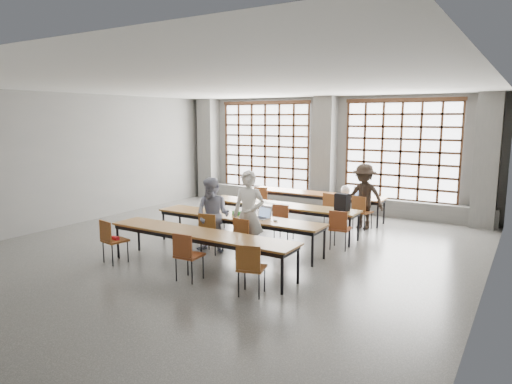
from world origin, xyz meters
TOP-DOWN VIEW (x-y plane):
  - floor at (0.00, 0.00)m, footprint 11.00×11.00m
  - ceiling at (0.00, 0.00)m, footprint 11.00×11.00m
  - wall_back at (0.00, 5.50)m, footprint 10.00×0.00m
  - wall_left at (-5.00, 0.00)m, footprint 0.00×11.00m
  - wall_right at (5.00, 0.00)m, footprint 0.00×11.00m
  - column_left at (-4.50, 5.22)m, footprint 0.60×0.55m
  - column_mid at (0.00, 5.22)m, footprint 0.60×0.55m
  - column_right at (4.50, 5.22)m, footprint 0.60×0.55m
  - window_left at (-2.25, 5.42)m, footprint 3.32×0.12m
  - window_right at (2.25, 5.42)m, footprint 3.32×0.12m
  - sill_ledge at (0.00, 5.30)m, footprint 9.80×0.35m
  - desk_row_a at (0.26, 3.93)m, footprint 4.00×0.70m
  - desk_row_b at (0.24, 1.90)m, footprint 4.00×0.70m
  - desk_row_c at (0.12, 0.20)m, footprint 4.00×0.70m
  - desk_row_d at (0.29, -1.35)m, footprint 4.00×0.70m
  - chair_back_left at (-1.12, 3.31)m, footprint 0.50×0.50m
  - chair_back_mid at (1.04, 3.31)m, footprint 0.52×0.52m
  - chair_back_right at (1.85, 3.31)m, footprint 0.50×0.51m
  - chair_mid_left at (-1.34, 1.28)m, footprint 0.49×0.49m
  - chair_mid_centre at (0.65, 1.27)m, footprint 0.45×0.45m
  - chair_mid_right at (2.05, 1.27)m, footprint 0.46×0.46m
  - chair_front_left at (-0.17, -0.43)m, footprint 0.47×0.48m
  - chair_front_right at (0.71, -0.43)m, footprint 0.47×0.47m
  - chair_near_left at (-1.43, -1.97)m, footprint 0.49×0.49m
  - chair_near_mid at (0.49, -1.97)m, footprint 0.44×0.45m
  - chair_near_right at (1.81, -1.97)m, footprint 0.52×0.52m
  - student_male at (0.72, -0.30)m, footprint 0.74×0.57m
  - student_female at (-0.18, -0.30)m, footprint 0.88×0.74m
  - student_back at (1.86, 3.43)m, footprint 1.15×0.75m
  - laptop_front at (0.68, 0.31)m, footprint 0.41×0.37m
  - laptop_back at (1.59, 4.04)m, footprint 0.45×0.43m
  - mouse at (1.07, 0.18)m, footprint 0.10×0.07m
  - green_box at (0.07, 0.28)m, footprint 0.26×0.12m
  - phone at (0.30, 0.10)m, footprint 0.13×0.07m
  - paper_sheet_a at (-0.36, 1.95)m, footprint 0.36×0.31m
  - paper_sheet_b at (-0.06, 1.85)m, footprint 0.31×0.23m
  - paper_sheet_c at (0.34, 1.90)m, footprint 0.32×0.24m
  - backpack at (1.84, 1.95)m, footprint 0.36×0.26m
  - plastic_bag at (1.16, 3.98)m, footprint 0.32×0.29m
  - red_pouch at (-1.41, -1.90)m, footprint 0.21×0.11m

SIDE VIEW (x-z plane):
  - floor at x=0.00m, z-range 0.00..0.00m
  - sill_ledge at x=0.00m, z-range 0.00..0.50m
  - red_pouch at x=-1.41m, z-range 0.47..0.53m
  - chair_back_left at x=-1.12m, z-range 0.10..0.98m
  - chair_back_mid at x=1.04m, z-range 0.10..0.98m
  - chair_back_right at x=1.85m, z-range 0.10..0.98m
  - chair_mid_left at x=-1.34m, z-range 0.10..0.98m
  - chair_mid_centre at x=0.65m, z-range 0.10..0.98m
  - chair_mid_right at x=2.05m, z-range 0.10..0.98m
  - chair_front_left at x=-0.17m, z-range 0.10..0.98m
  - chair_front_right at x=0.71m, z-range 0.10..0.98m
  - chair_near_left at x=-1.43m, z-range 0.10..0.98m
  - chair_near_mid at x=0.49m, z-range 0.10..0.98m
  - chair_near_right at x=1.81m, z-range 0.10..0.98m
  - desk_row_a at x=0.26m, z-range 0.30..1.03m
  - desk_row_b at x=0.24m, z-range 0.30..1.03m
  - desk_row_c at x=0.12m, z-range 0.30..1.03m
  - desk_row_d at x=0.29m, z-range 0.30..1.03m
  - paper_sheet_a at x=-0.36m, z-range 0.73..0.73m
  - paper_sheet_b at x=-0.06m, z-range 0.73..0.73m
  - paper_sheet_c at x=0.34m, z-range 0.73..0.73m
  - phone at x=0.30m, z-range 0.73..0.74m
  - mouse at x=1.07m, z-range 0.73..0.77m
  - green_box at x=0.07m, z-range 0.73..0.82m
  - laptop_front at x=0.68m, z-range 0.66..0.92m
  - laptop_back at x=1.59m, z-range 0.66..0.92m
  - student_female at x=-0.18m, z-range 0.00..1.61m
  - student_back at x=1.86m, z-range 0.00..1.69m
  - plastic_bag at x=1.16m, z-range 0.73..1.02m
  - student_male at x=0.72m, z-range 0.00..1.82m
  - backpack at x=1.84m, z-range 0.73..1.13m
  - wall_back at x=0.00m, z-range -3.25..6.75m
  - wall_left at x=-5.00m, z-range -3.75..7.25m
  - wall_right at x=5.00m, z-range -3.75..7.25m
  - column_left at x=-4.50m, z-range 0.00..3.50m
  - column_mid at x=0.00m, z-range 0.00..3.50m
  - column_right at x=4.50m, z-range 0.00..3.50m
  - window_left at x=-2.25m, z-range 0.40..3.40m
  - window_right at x=2.25m, z-range 0.40..3.40m
  - ceiling at x=0.00m, z-range 3.50..3.50m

